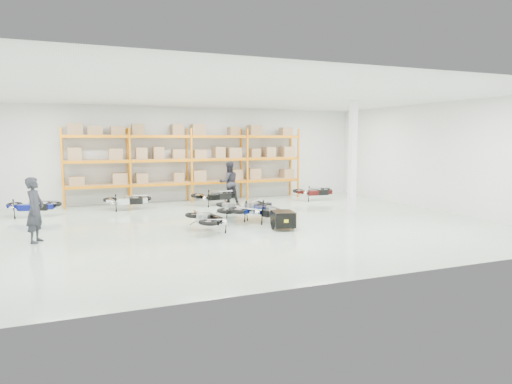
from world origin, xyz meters
name	(u,v)px	position (x,y,z in m)	size (l,w,h in m)	color
room	(234,161)	(0.00, 0.00, 2.25)	(18.00, 18.00, 18.00)	#A8BBAB
pallet_rack	(189,154)	(0.00, 6.45, 2.26)	(11.28, 0.98, 3.62)	orange
structural_column	(353,158)	(5.20, 0.50, 2.25)	(0.25, 0.25, 4.50)	white
moto_blue_centre	(254,205)	(0.89, 0.31, 0.62)	(0.90, 2.03, 1.24)	#07124A
moto_silver_left	(231,205)	(0.18, 0.88, 0.56)	(0.81, 1.83, 1.12)	#AFB0B6
moto_black_far_left	(207,216)	(-1.23, -0.88, 0.54)	(0.78, 1.75, 1.07)	black
moto_touring_right	(264,208)	(1.21, 0.13, 0.51)	(0.74, 1.66, 1.01)	black
trailer	(283,219)	(1.21, -1.47, 0.35)	(0.84, 1.49, 0.61)	black
moto_back_a	(32,203)	(-6.71, 4.45, 0.54)	(0.78, 1.76, 1.07)	navy
moto_back_b	(128,198)	(-3.09, 4.84, 0.52)	(0.76, 1.70, 1.04)	silver
moto_back_c	(215,193)	(0.74, 4.71, 0.55)	(0.81, 1.81, 1.11)	black
moto_back_d	(314,189)	(5.75, 4.55, 0.54)	(0.78, 1.77, 1.08)	#420D0D
person_left	(35,210)	(-6.25, -0.50, 0.95)	(0.70, 0.46, 1.91)	#22232A
person_back	(229,182)	(1.58, 5.25, 0.97)	(0.94, 0.73, 1.94)	black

